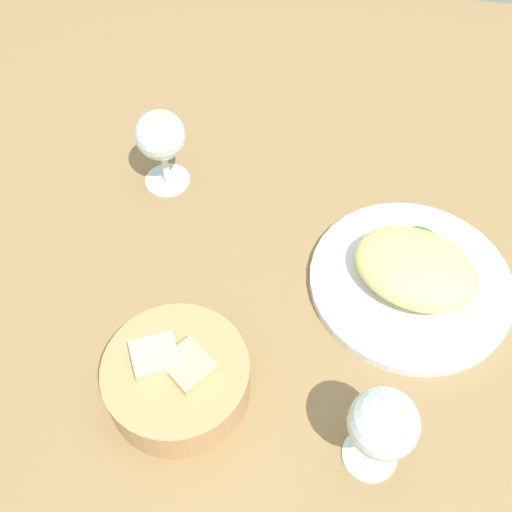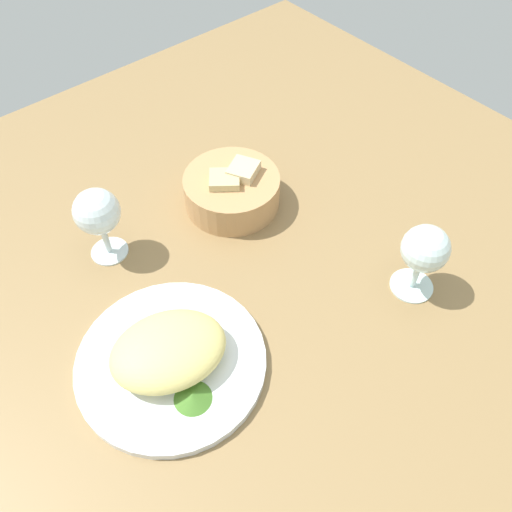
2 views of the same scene
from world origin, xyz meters
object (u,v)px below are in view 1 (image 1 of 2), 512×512
Objects in this scene: bread_basket at (177,377)px; wine_glass_far at (382,426)px; wine_glass_near at (161,139)px; plate at (410,284)px.

bread_basket is 1.26× the size of wine_glass_far.
wine_glass_near is at bearing -73.30° from bread_basket.
wine_glass_near is 0.97× the size of wine_glass_far.
wine_glass_near reaches higher than bread_basket.
wine_glass_near is (36.18, -13.32, 7.77)cm from plate.
bread_basket is (26.48, 19.02, 2.47)cm from plate.
wine_glass_far is at bearing 169.33° from bread_basket.
wine_glass_far is at bearing 131.35° from wine_glass_near.
wine_glass_far is at bearing 80.28° from plate.
wine_glass_far reaches higher than plate.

